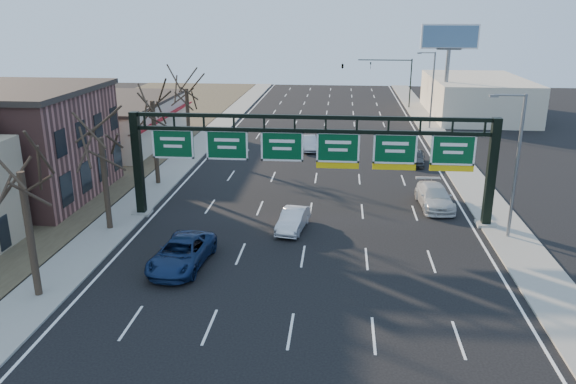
# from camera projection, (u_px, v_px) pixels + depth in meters

# --- Properties ---
(ground) EXTENTS (160.00, 160.00, 0.00)m
(ground) POSITION_uv_depth(u_px,v_px,m) (300.00, 271.00, 30.65)
(ground) COLOR black
(ground) RESTS_ON ground
(sidewalk_left) EXTENTS (3.00, 120.00, 0.12)m
(sidewalk_left) POSITION_uv_depth(u_px,v_px,m) (176.00, 167.00, 50.72)
(sidewalk_left) COLOR gray
(sidewalk_left) RESTS_ON ground
(sidewalk_right) EXTENTS (3.00, 120.00, 0.12)m
(sidewalk_right) POSITION_uv_depth(u_px,v_px,m) (465.00, 175.00, 48.42)
(sidewalk_right) COLOR gray
(sidewalk_right) RESTS_ON ground
(dirt_strip_left) EXTENTS (21.00, 120.00, 0.06)m
(dirt_strip_left) POSITION_uv_depth(u_px,v_px,m) (47.00, 164.00, 51.82)
(dirt_strip_left) COLOR #473D2B
(dirt_strip_left) RESTS_ON ground
(lane_markings) EXTENTS (21.60, 120.00, 0.01)m
(lane_markings) POSITION_uv_depth(u_px,v_px,m) (317.00, 171.00, 49.59)
(lane_markings) COLOR white
(lane_markings) RESTS_ON ground
(sign_gantry) EXTENTS (24.60, 1.20, 7.20)m
(sign_gantry) POSITION_uv_depth(u_px,v_px,m) (312.00, 154.00, 36.78)
(sign_gantry) COLOR black
(sign_gantry) RESTS_ON ground
(brick_block) EXTENTS (10.40, 12.40, 8.30)m
(brick_block) POSITION_uv_depth(u_px,v_px,m) (24.00, 143.00, 41.71)
(brick_block) COLOR brown
(brick_block) RESTS_ON ground
(cream_strip) EXTENTS (10.90, 18.40, 4.70)m
(cream_strip) POSITION_uv_depth(u_px,v_px,m) (118.00, 122.00, 59.31)
(cream_strip) COLOR #C1B4A0
(cream_strip) RESTS_ON ground
(building_right_distant) EXTENTS (12.00, 20.00, 5.00)m
(building_right_distant) POSITION_uv_depth(u_px,v_px,m) (476.00, 97.00, 75.42)
(building_right_distant) COLOR #C1B4A0
(building_right_distant) RESTS_ON ground
(tree_near) EXTENTS (3.60, 3.60, 8.86)m
(tree_near) POSITION_uv_depth(u_px,v_px,m) (17.00, 150.00, 25.70)
(tree_near) COLOR #30241A
(tree_near) RESTS_ON sidewalk_left
(tree_gantry) EXTENTS (3.60, 3.60, 8.48)m
(tree_gantry) POSITION_uv_depth(u_px,v_px,m) (99.00, 121.00, 34.34)
(tree_gantry) COLOR #30241A
(tree_gantry) RESTS_ON sidewalk_left
(tree_mid) EXTENTS (3.60, 3.60, 9.24)m
(tree_mid) POSITION_uv_depth(u_px,v_px,m) (151.00, 88.00, 43.57)
(tree_mid) COLOR #30241A
(tree_mid) RESTS_ON sidewalk_left
(tree_far) EXTENTS (3.60, 3.60, 8.86)m
(tree_far) POSITION_uv_depth(u_px,v_px,m) (186.00, 78.00, 53.15)
(tree_far) COLOR #30241A
(tree_far) RESTS_ON sidewalk_left
(streetlight_near) EXTENTS (2.15, 0.22, 9.00)m
(streetlight_near) POSITION_uv_depth(u_px,v_px,m) (515.00, 159.00, 33.64)
(streetlight_near) COLOR slate
(streetlight_near) RESTS_ON sidewalk_right
(streetlight_far) EXTENTS (2.15, 0.22, 9.00)m
(streetlight_far) POSITION_uv_depth(u_px,v_px,m) (431.00, 86.00, 65.83)
(streetlight_far) COLOR slate
(streetlight_far) RESTS_ON sidewalk_right
(billboard_right) EXTENTS (7.00, 0.50, 12.00)m
(billboard_right) POSITION_uv_depth(u_px,v_px,m) (449.00, 49.00, 69.09)
(billboard_right) COLOR slate
(billboard_right) RESTS_ON ground
(traffic_signal_mast) EXTENTS (10.16, 0.54, 7.00)m
(traffic_signal_mast) POSITION_uv_depth(u_px,v_px,m) (368.00, 69.00, 80.51)
(traffic_signal_mast) COLOR black
(traffic_signal_mast) RESTS_ON ground
(car_blue_suv) EXTENTS (3.06, 5.83, 1.57)m
(car_blue_suv) POSITION_uv_depth(u_px,v_px,m) (182.00, 253.00, 31.07)
(car_blue_suv) COLOR #12254E
(car_blue_suv) RESTS_ON ground
(car_silver_sedan) EXTENTS (2.08, 4.30, 1.36)m
(car_silver_sedan) POSITION_uv_depth(u_px,v_px,m) (293.00, 220.00, 36.26)
(car_silver_sedan) COLOR silver
(car_silver_sedan) RESTS_ON ground
(car_white_wagon) EXTENTS (2.51, 5.50, 1.56)m
(car_white_wagon) POSITION_uv_depth(u_px,v_px,m) (434.00, 197.00, 40.47)
(car_white_wagon) COLOR silver
(car_white_wagon) RESTS_ON ground
(car_grey_far) EXTENTS (2.18, 4.24, 1.38)m
(car_grey_far) POSITION_uv_depth(u_px,v_px,m) (416.00, 157.00, 51.68)
(car_grey_far) COLOR #3E4143
(car_grey_far) RESTS_ON ground
(car_silver_distant) EXTENTS (2.18, 4.52, 1.43)m
(car_silver_distant) POSITION_uv_depth(u_px,v_px,m) (308.00, 143.00, 56.99)
(car_silver_distant) COLOR #A9A9AE
(car_silver_distant) RESTS_ON ground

